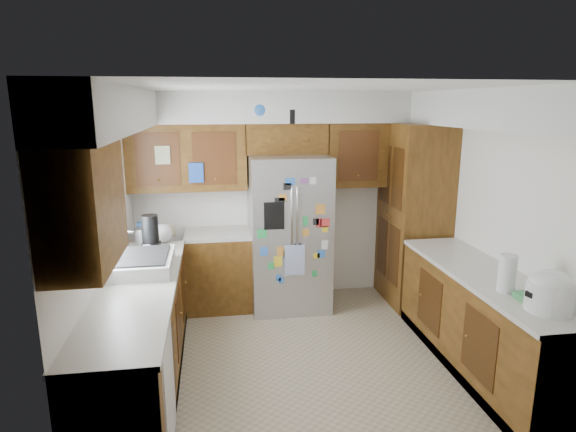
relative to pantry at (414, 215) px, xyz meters
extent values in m
plane|color=tan|center=(-1.50, -1.15, -1.07)|extent=(3.60, 3.60, 0.00)
cube|color=white|center=(-1.50, 0.45, 0.18)|extent=(3.60, 0.04, 2.50)
cube|color=white|center=(-3.30, -1.15, 0.18)|extent=(0.04, 3.20, 2.50)
cube|color=white|center=(0.30, -1.15, 0.18)|extent=(0.04, 3.20, 2.50)
cube|color=white|center=(-1.50, -2.75, 0.18)|extent=(3.60, 0.04, 2.50)
cube|color=white|center=(-1.50, -1.15, 1.43)|extent=(3.60, 3.20, 0.02)
cube|color=silver|center=(-1.50, 0.26, 1.25)|extent=(3.60, 0.38, 0.35)
cube|color=silver|center=(-3.11, -1.15, 1.25)|extent=(0.38, 3.20, 0.35)
cube|color=silver|center=(0.11, -1.15, 1.25)|extent=(0.38, 3.20, 0.35)
cube|color=#43290C|center=(-2.63, 0.28, 0.70)|extent=(1.33, 0.34, 0.75)
cube|color=#43290C|center=(-0.36, 0.28, 0.70)|extent=(1.33, 0.34, 0.75)
cube|color=#43290C|center=(-3.13, -2.30, 0.70)|extent=(0.34, 0.85, 0.75)
cube|color=white|center=(-3.29, -1.05, 0.53)|extent=(0.02, 0.90, 1.05)
cube|color=white|center=(-3.25, -1.05, 0.53)|extent=(0.01, 1.02, 1.15)
cube|color=blue|center=(-2.54, 0.09, 0.55)|extent=(0.16, 0.02, 0.22)
cube|color=beige|center=(-2.88, 0.09, 0.75)|extent=(0.16, 0.02, 0.20)
cube|color=#43290C|center=(-3.00, -1.45, -0.64)|extent=(0.60, 2.60, 0.88)
cube|color=#43290C|center=(-2.33, 0.15, -0.64)|extent=(0.75, 0.60, 0.88)
cube|color=beige|center=(-3.00, -1.45, -0.17)|extent=(0.63, 2.60, 0.04)
cube|color=beige|center=(-2.33, 0.15, -0.17)|extent=(0.75, 0.60, 0.04)
cube|color=black|center=(-3.00, -1.45, -1.02)|extent=(0.60, 2.60, 0.10)
cube|color=white|center=(-2.69, -2.30, -0.61)|extent=(0.01, 0.58, 0.80)
cube|color=#43290C|center=(0.00, -1.62, -0.64)|extent=(0.60, 2.25, 0.88)
cube|color=beige|center=(0.00, -1.62, -0.17)|extent=(0.63, 2.25, 0.04)
cube|color=black|center=(0.00, -1.62, -1.02)|extent=(0.60, 2.25, 0.10)
cube|color=#43290C|center=(0.00, 0.00, 0.00)|extent=(0.60, 0.90, 2.15)
cube|color=#A3A3A8|center=(-1.50, 0.05, -0.17)|extent=(0.90, 0.75, 1.80)
cylinder|color=silver|center=(-1.53, -0.34, -0.02)|extent=(0.02, 0.02, 0.90)
cylinder|color=silver|center=(-1.47, -0.34, -0.02)|extent=(0.02, 0.02, 0.90)
cube|color=black|center=(-1.72, -0.33, 0.12)|extent=(0.22, 0.01, 0.30)
cube|color=white|center=(-1.50, -0.35, -0.38)|extent=(0.22, 0.01, 0.34)
cube|color=blue|center=(-1.68, -0.33, -0.58)|extent=(0.06, 0.00, 0.07)
cube|color=black|center=(-1.46, -0.33, -0.22)|extent=(0.08, 0.00, 0.06)
cube|color=orange|center=(-1.62, -0.33, 0.32)|extent=(0.08, 0.00, 0.07)
cube|color=blue|center=(-1.83, -0.33, -0.27)|extent=(0.08, 0.00, 0.10)
cube|color=red|center=(-1.23, -0.33, 0.03)|extent=(0.06, 0.00, 0.10)
cube|color=white|center=(-1.30, -0.33, 0.49)|extent=(0.07, 0.00, 0.08)
cube|color=white|center=(-1.16, -0.33, -0.22)|extent=(0.08, 0.00, 0.10)
cube|color=#8C4C99|center=(-1.39, -0.33, 0.50)|extent=(0.08, 0.00, 0.06)
cube|color=blue|center=(-1.55, -0.33, 0.49)|extent=(0.10, 0.00, 0.08)
cube|color=green|center=(-1.38, -0.33, 0.05)|extent=(0.05, 0.00, 0.11)
cube|color=blue|center=(-1.20, -0.33, -0.33)|extent=(0.08, 0.00, 0.09)
cube|color=orange|center=(-1.37, -0.33, -0.07)|extent=(0.07, 0.00, 0.08)
cube|color=yellow|center=(-1.68, -0.33, -0.39)|extent=(0.09, 0.00, 0.12)
cube|color=black|center=(-1.58, -0.33, 0.44)|extent=(0.08, 0.00, 0.07)
cube|color=blue|center=(-1.65, -0.33, -0.61)|extent=(0.06, 0.00, 0.06)
cube|color=green|center=(-1.76, -0.33, -0.44)|extent=(0.07, 0.00, 0.08)
cube|color=black|center=(-1.26, -0.33, 0.04)|extent=(0.07, 0.00, 0.07)
cube|color=black|center=(-1.66, -0.33, 0.30)|extent=(0.11, 0.00, 0.05)
cube|color=black|center=(-1.58, -0.33, -0.31)|extent=(0.08, 0.00, 0.09)
cube|color=orange|center=(-1.22, -0.33, 0.18)|extent=(0.11, 0.00, 0.11)
cube|color=yellow|center=(-1.25, -0.33, -0.34)|extent=(0.07, 0.00, 0.06)
cube|color=red|center=(-1.16, -0.33, 0.03)|extent=(0.11, 0.00, 0.10)
cube|color=green|center=(-1.27, -0.33, -0.55)|extent=(0.05, 0.00, 0.07)
cube|color=green|center=(-1.85, -0.33, -0.07)|extent=(0.11, 0.00, 0.10)
cube|color=orange|center=(-1.65, -0.33, -0.28)|extent=(0.08, 0.00, 0.11)
cube|color=yellow|center=(-1.16, -0.33, -0.05)|extent=(0.07, 0.00, 0.07)
cube|color=#43290C|center=(-1.50, 0.28, 0.90)|extent=(0.96, 0.34, 0.35)
sphere|color=#2E6BBD|center=(-1.82, 0.21, 1.22)|extent=(0.30, 0.30, 0.30)
cylinder|color=black|center=(-1.46, 0.20, 1.15)|extent=(0.27, 0.27, 0.15)
ellipsoid|color=#333338|center=(-1.46, 0.20, 1.23)|extent=(0.25, 0.25, 0.11)
cube|color=white|center=(-3.00, -1.05, -0.09)|extent=(0.52, 0.70, 0.12)
cube|color=black|center=(-3.00, -1.05, -0.03)|extent=(0.44, 0.60, 0.02)
cylinder|color=silver|center=(-3.20, -1.05, 0.07)|extent=(0.02, 0.02, 0.30)
cylinder|color=silver|center=(-3.14, -1.05, 0.20)|extent=(0.16, 0.02, 0.02)
cube|color=yellow|center=(-2.80, -1.28, -0.13)|extent=(0.10, 0.18, 0.04)
cube|color=black|center=(-2.98, -0.53, -0.10)|extent=(0.18, 0.14, 0.10)
cylinder|color=black|center=(-2.98, -0.53, 0.09)|extent=(0.16, 0.16, 0.28)
cylinder|color=#A3A3A8|center=(-3.10, -0.35, -0.05)|extent=(0.14, 0.14, 0.20)
sphere|color=white|center=(-2.91, -0.18, -0.05)|extent=(0.20, 0.20, 0.20)
cube|color=#3F72B2|center=(-3.13, 0.02, -0.06)|extent=(0.14, 0.10, 0.18)
cube|color=#BFB28C|center=(-2.84, 0.03, -0.08)|extent=(0.10, 0.08, 0.14)
cylinder|color=white|center=(-3.01, -0.67, -0.10)|extent=(0.08, 0.08, 0.11)
cylinder|color=white|center=(0.00, -2.40, -0.04)|extent=(0.33, 0.33, 0.22)
ellipsoid|color=white|center=(0.00, -2.40, 0.07)|extent=(0.32, 0.32, 0.14)
cube|color=black|center=(-0.16, -2.40, -0.02)|extent=(0.04, 0.06, 0.04)
cylinder|color=white|center=(-0.09, -2.03, 0.00)|extent=(0.13, 0.13, 0.30)
camera|label=1|loc=(-2.35, -5.29, 1.30)|focal=30.00mm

